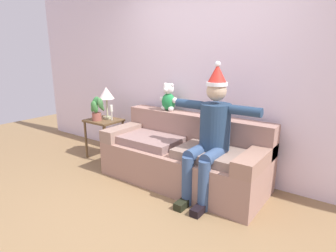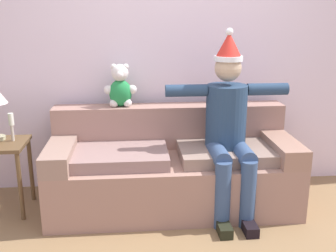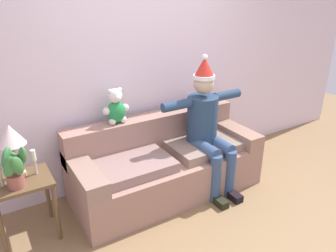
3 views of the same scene
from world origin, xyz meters
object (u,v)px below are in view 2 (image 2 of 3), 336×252
(teddy_bear, at_px, (120,87))
(candle_short, at_px, (11,123))
(person_seated, at_px, (229,123))
(couch, at_px, (172,168))

(teddy_bear, relative_size, candle_short, 1.61)
(teddy_bear, height_order, candle_short, teddy_bear)
(teddy_bear, xyz_separation_m, candle_short, (-0.90, -0.23, -0.24))
(person_seated, relative_size, candle_short, 6.44)
(teddy_bear, bearing_deg, couch, -30.75)
(couch, xyz_separation_m, person_seated, (0.45, -0.16, 0.44))
(couch, relative_size, person_seated, 1.36)
(couch, height_order, person_seated, person_seated)
(couch, bearing_deg, candle_short, 178.78)
(person_seated, bearing_deg, candle_short, 173.88)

